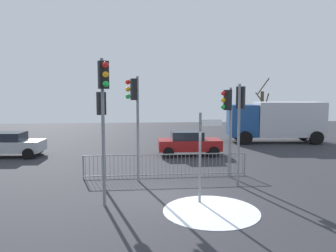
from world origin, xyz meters
The scene contains 13 objects.
ground_plane centered at (0.00, 0.00, 0.00)m, with size 60.00×60.00×0.00m, color #2D2D33.
traffic_light_rear_left centered at (-2.33, -0.97, 3.62)m, with size 0.38×0.54×4.96m.
traffic_light_foreground_left centered at (2.92, 1.19, 3.07)m, with size 0.44×0.50×4.18m.
traffic_light_mid_right centered at (-1.39, 2.10, 3.31)m, with size 0.56×0.37×4.52m.
traffic_light_foreground_right centered at (-2.66, 1.23, 2.90)m, with size 0.42×0.52×3.96m.
traffic_light_rear_right centered at (2.76, 2.49, 2.97)m, with size 0.53×0.39×4.06m.
direction_sign_post centered at (0.97, -0.82, 1.77)m, with size 0.79×0.09×3.16m.
pedestrian_guard_railing centered at (0.00, 2.71, 0.55)m, with size 7.41×0.17×1.07m.
car_red_trailing centered at (1.81, 7.93, 0.77)m, with size 3.81×1.94×1.47m.
car_silver_mid centered at (-8.94, 8.31, 0.77)m, with size 3.87×2.06×1.47m.
delivery_truck centered at (9.26, 12.53, 1.74)m, with size 7.21×3.17×3.10m.
bare_tree_centre centered at (10.87, 19.78, 2.20)m, with size 1.66×1.67×5.26m.
snow_patch_kerb centered at (1.13, -1.71, 0.01)m, with size 3.15×3.15×0.01m, color white.
Camera 1 is at (-1.14, -11.94, 3.85)m, focal length 35.31 mm.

